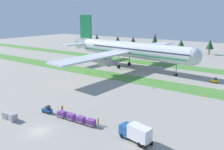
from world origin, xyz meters
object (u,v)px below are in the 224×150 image
object	(u,v)px
pushback_tractor	(215,81)
ground_crew_loader	(62,108)
cargo_dolly_fourth	(91,122)
airliner	(129,49)
cargo_dolly_lead	(62,114)
uld_container_0	(8,115)
taxiway_marker_0	(203,95)
taxiway_marker_2	(89,72)
cargo_dolly_second	(71,116)
uld_container_1	(13,117)
cargo_dolly_third	(81,119)
ground_crew_marshaller	(98,121)
baggage_tug	(47,110)
taxiway_marker_1	(153,88)
catering_truck	(136,132)

from	to	relation	value
pushback_tractor	ground_crew_loader	xyz separation A→B (m)	(-27.87, -49.88, 0.13)
cargo_dolly_fourth	airliner	bearing A→B (deg)	18.71
cargo_dolly_lead	cargo_dolly_fourth	size ratio (longest dim) A/B	1.00
uld_container_0	cargo_dolly_lead	bearing A→B (deg)	37.04
uld_container_0	pushback_tractor	bearing A→B (deg)	59.33
cargo_dolly_lead	uld_container_0	distance (m)	12.98
cargo_dolly_lead	pushback_tractor	bearing A→B (deg)	-29.06
taxiway_marker_0	taxiway_marker_2	distance (m)	47.66
cargo_dolly_second	uld_container_1	world-z (taller)	uld_container_1
airliner	taxiway_marker_2	distance (m)	22.17
ground_crew_loader	taxiway_marker_2	size ratio (longest dim) A/B	2.66
cargo_dolly_third	ground_crew_marshaller	bearing A→B (deg)	-73.09
baggage_tug	cargo_dolly_lead	size ratio (longest dim) A/B	1.17
cargo_dolly_lead	pushback_tractor	size ratio (longest dim) A/B	0.84
baggage_tug	ground_crew_loader	world-z (taller)	baggage_tug
ground_crew_loader	taxiway_marker_0	xyz separation A→B (m)	(27.58, 32.30, -0.67)
taxiway_marker_1	airliner	bearing A→B (deg)	135.04
ground_crew_loader	cargo_dolly_fourth	bearing A→B (deg)	-66.98
taxiway_marker_2	cargo_dolly_fourth	bearing A→B (deg)	-49.87
cargo_dolly_third	uld_container_1	world-z (taller)	uld_container_1
uld_container_0	taxiway_marker_0	size ratio (longest dim) A/B	3.63
cargo_dolly_third	ground_crew_marshaller	distance (m)	4.20
cargo_dolly_third	cargo_dolly_fourth	world-z (taller)	same
ground_crew_marshaller	taxiway_marker_1	bearing A→B (deg)	133.79
uld_container_0	cargo_dolly_third	bearing A→B (deg)	26.77
uld_container_1	taxiway_marker_0	size ratio (longest dim) A/B	3.63
pushback_tractor	uld_container_0	bearing A→B (deg)	154.63
cargo_dolly_second	ground_crew_marshaller	distance (m)	7.03
taxiway_marker_0	ground_crew_loader	bearing A→B (deg)	-130.49
pushback_tractor	taxiway_marker_0	xyz separation A→B (m)	(-0.29, -17.57, -0.54)
cargo_dolly_lead	ground_crew_marshaller	xyz separation A→B (m)	(9.73, 1.78, 0.03)
taxiway_marker_2	cargo_dolly_second	bearing A→B (deg)	-55.76
cargo_dolly_fourth	cargo_dolly_lead	bearing A→B (deg)	90.00
cargo_dolly_third	catering_truck	bearing A→B (deg)	-92.77
taxiway_marker_1	cargo_dolly_second	bearing A→B (deg)	-101.06
ground_crew_marshaller	ground_crew_loader	distance (m)	12.29
taxiway_marker_0	airliner	bearing A→B (deg)	151.32
baggage_tug	pushback_tractor	size ratio (longest dim) A/B	0.99
pushback_tractor	cargo_dolly_second	bearing A→B (deg)	162.04
cargo_dolly_second	ground_crew_loader	distance (m)	5.91
baggage_tug	catering_truck	xyz separation A→B (m)	(25.04, 0.73, 1.14)
pushback_tractor	uld_container_1	size ratio (longest dim) A/B	1.35
baggage_tug	ground_crew_loader	distance (m)	3.73
uld_container_1	taxiway_marker_2	world-z (taller)	uld_container_1
taxiway_marker_0	cargo_dolly_third	bearing A→B (deg)	-119.18
cargo_dolly_second	taxiway_marker_2	distance (m)	45.21
cargo_dolly_second	taxiway_marker_2	bearing A→B (deg)	30.99
catering_truck	pushback_tractor	size ratio (longest dim) A/B	2.68
uld_container_0	taxiway_marker_2	distance (m)	46.96
taxiway_marker_0	taxiway_marker_1	size ratio (longest dim) A/B	0.87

